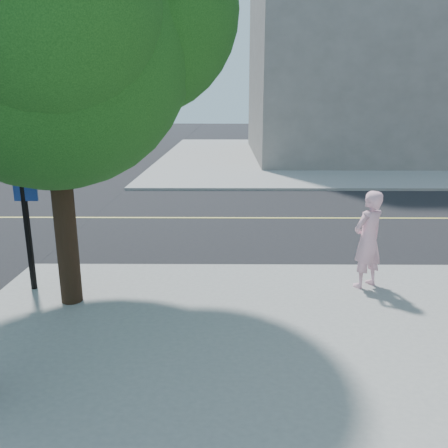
{
  "coord_description": "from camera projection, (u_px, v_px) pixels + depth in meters",
  "views": [
    {
      "loc": [
        3.24,
        -9.2,
        3.51
      ],
      "look_at": [
        3.17,
        -1.02,
        1.3
      ],
      "focal_mm": 36.22,
      "sensor_mm": 36.0,
      "label": 1
    }
  ],
  "objects": [
    {
      "name": "sidewalk_ne",
      "position": [
        380.0,
        155.0,
        30.46
      ],
      "size": [
        29.0,
        25.0,
        0.12
      ],
      "primitive_type": "cube",
      "color": "gray",
      "rests_on": "ground"
    },
    {
      "name": "street_tree",
      "position": [
        53.0,
        8.0,
        6.75
      ],
      "size": [
        5.55,
        5.05,
        7.37
      ],
      "rotation": [
        0.0,
        0.0,
        -0.36
      ],
      "color": "black",
      "rests_on": "sidewalk_se"
    },
    {
      "name": "road_ew",
      "position": [
        124.0,
        218.0,
        14.17
      ],
      "size": [
        140.0,
        9.0,
        0.01
      ],
      "primitive_type": "cube",
      "color": "black",
      "rests_on": "ground"
    },
    {
      "name": "filler_ne",
      "position": [
        395.0,
        44.0,
        29.1
      ],
      "size": [
        18.0,
        16.0,
        14.0
      ],
      "primitive_type": "cube",
      "color": "slate",
      "rests_on": "sidewalk_ne"
    },
    {
      "name": "ground",
      "position": [
        79.0,
        269.0,
        9.82
      ],
      "size": [
        140.0,
        140.0,
        0.0
      ],
      "primitive_type": "plane",
      "color": "black",
      "rests_on": "ground"
    },
    {
      "name": "man_on_phone",
      "position": [
        368.0,
        240.0,
        8.38
      ],
      "size": [
        0.81,
        0.74,
        1.85
      ],
      "primitive_type": "imported",
      "rotation": [
        0.0,
        0.0,
        3.72
      ],
      "color": "#EDADC3",
      "rests_on": "sidewalk_se"
    }
  ]
}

